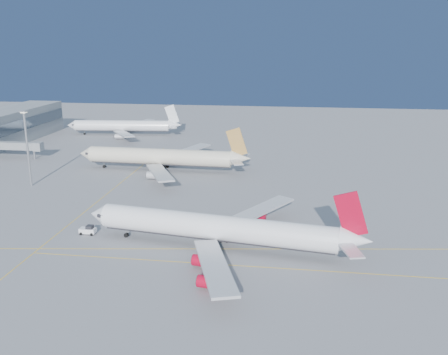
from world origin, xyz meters
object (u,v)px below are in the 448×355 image
airliner_third (124,126)px  pushback_tug (88,230)px  airliner_etihad (163,157)px  light_mast (27,142)px  airliner_virgin (221,228)px

airliner_third → pushback_tug: size_ratio=14.43×
airliner_etihad → light_mast: 46.61m
airliner_etihad → pushback_tug: bearing=-90.5°
pushback_tug → light_mast: size_ratio=0.16×
airliner_etihad → light_mast: bearing=-144.5°
airliner_virgin → light_mast: (-69.33, 41.87, 9.66)m
airliner_third → light_mast: light_mast is taller
airliner_virgin → light_mast: size_ratio=2.69×
airliner_etihad → airliner_third: size_ratio=1.11×
pushback_tug → light_mast: 53.43m
pushback_tug → light_mast: light_mast is taller
airliner_third → pushback_tug: airliner_third is taller
airliner_virgin → pushback_tug: (-33.84, 4.33, -3.93)m
airliner_third → airliner_etihad: bearing=-66.0°
pushback_tug → airliner_virgin: bearing=-5.7°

